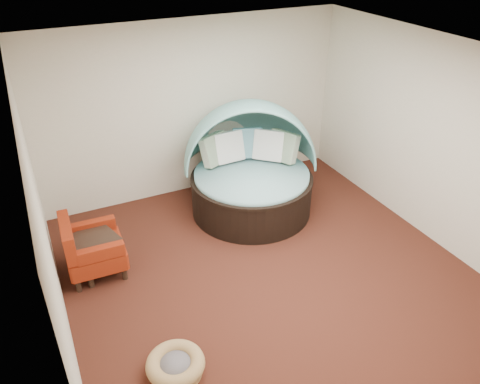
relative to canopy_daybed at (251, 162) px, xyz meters
name	(u,v)px	position (x,y,z in m)	size (l,w,h in m)	color
floor	(266,270)	(-0.52, -1.51, -0.80)	(5.00, 5.00, 0.00)	#481E14
wall_back	(194,109)	(-0.52, 0.99, 0.60)	(5.00, 5.00, 0.00)	beige
wall_front	(429,322)	(-0.52, -4.01, 0.60)	(5.00, 5.00, 0.00)	beige
wall_left	(45,232)	(-3.02, -1.51, 0.60)	(5.00, 5.00, 0.00)	beige
wall_right	(429,140)	(1.98, -1.51, 0.60)	(5.00, 5.00, 0.00)	beige
ceiling	(274,58)	(-0.52, -1.51, 2.00)	(5.00, 5.00, 0.00)	white
canopy_daybed	(251,162)	(0.00, 0.00, 0.00)	(2.44, 2.40, 1.72)	black
pet_basket	(176,366)	(-2.13, -2.52, -0.69)	(0.69, 0.69, 0.21)	olive
red_armchair	(90,249)	(-2.58, -0.56, -0.41)	(0.74, 0.75, 0.84)	black
side_table	(95,250)	(-2.52, -0.55, -0.46)	(0.69, 0.69, 0.53)	black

